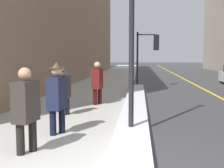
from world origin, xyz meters
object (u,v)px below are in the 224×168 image
Objects in this scene: lamp_post at (132,5)px; pedestrian_with_shoulder_bag at (26,106)px; pedestrian_in_fedora at (57,95)px; pedestrian_in_glasses at (97,81)px; pedestrian_trailing at (64,89)px; traffic_light_near at (150,48)px.

pedestrian_with_shoulder_bag is at bearing -142.84° from lamp_post.
pedestrian_in_fedora reaches higher than pedestrian_in_glasses.
pedestrian_in_fedora reaches higher than pedestrian_trailing.
pedestrian_trailing is (-2.90, -8.23, -1.50)m from traffic_light_near.
pedestrian_in_glasses is (0.53, 5.48, -0.00)m from pedestrian_with_shoulder_bag.
traffic_light_near is at bearing 174.46° from pedestrian_in_fedora.
pedestrian_with_shoulder_bag is 3.45m from pedestrian_trailing.
lamp_post is 4.74m from pedestrian_in_glasses.
lamp_post is 3.27× the size of pedestrian_trailing.
pedestrian_with_shoulder_bag is 1.00× the size of pedestrian_in_glasses.
lamp_post reaches higher than traffic_light_near.
pedestrian_in_fedora is 4.18m from pedestrian_in_glasses.
lamp_post is at bearing 102.99° from pedestrian_in_fedora.
lamp_post reaches higher than pedestrian_trailing.
traffic_light_near is at bearing 168.55° from pedestrian_trailing.
pedestrian_in_fedora is (0.20, 1.31, 0.03)m from pedestrian_with_shoulder_bag.
pedestrian_in_fedora is 2.17m from pedestrian_trailing.
traffic_light_near is 10.74m from pedestrian_in_fedora.
traffic_light_near is 1.98× the size of pedestrian_with_shoulder_bag.
lamp_post reaches higher than pedestrian_with_shoulder_bag.
pedestrian_in_fedora is at bearing 179.19° from pedestrian_with_shoulder_bag.
pedestrian_in_fedora is at bearing 18.97° from pedestrian_trailing.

